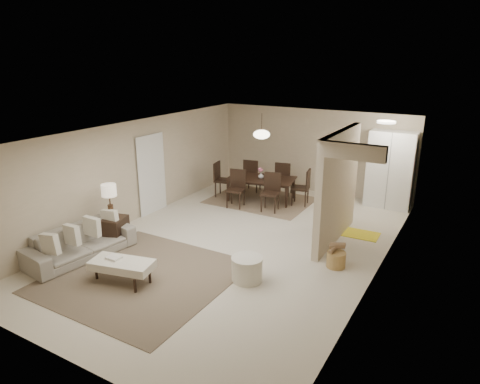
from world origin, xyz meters
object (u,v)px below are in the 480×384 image
Objects in this scene: ottoman_bench at (122,265)px; wicker_basket at (336,260)px; dining_table at (261,189)px; pantry_cabinet at (391,170)px; sofa at (80,243)px; round_pouf at (247,269)px; side_table at (113,230)px.

wicker_basket is (3.23, 2.53, -0.17)m from ottoman_bench.
wicker_basket is at bearing -52.81° from dining_table.
pantry_cabinet is 1.12× the size of dining_table.
dining_table is (-3.27, -1.28, -0.72)m from pantry_cabinet.
ottoman_bench is 3.36× the size of wicker_basket.
ottoman_bench is 4.11m from wicker_basket.
pantry_cabinet is at bearing -29.50° from sofa.
ottoman_bench is at bearing -116.55° from pantry_cabinet.
sofa is 3.55m from round_pouf.
ottoman_bench is 2.30m from round_pouf.
sofa is at bearing -165.49° from round_pouf.
ottoman_bench is (-3.34, -6.68, -0.72)m from pantry_cabinet.
pantry_cabinet reaches higher than dining_table.
sofa is at bearing -93.41° from side_table.
side_table is at bearing -119.85° from dining_table.
side_table is at bearing -163.38° from wicker_basket.
wicker_basket is 0.20× the size of dining_table.
ottoman_bench is (1.46, -0.30, 0.01)m from sofa.
pantry_cabinet is at bearing 50.19° from ottoman_bench.
ottoman_bench is 0.66× the size of dining_table.
dining_table reaches higher than side_table.
wicker_basket is at bearing -57.16° from sofa.
side_table is 4.50m from dining_table.
round_pouf is 1.84m from wicker_basket.
side_table is at bearing -179.18° from round_pouf.
pantry_cabinet is 1.68× the size of ottoman_bench.
side_table is (0.05, 0.84, -0.02)m from sofa.
ottoman_bench is 1.82m from side_table.
sofa is 5.20m from wicker_basket.
sofa is at bearing -126.97° from pantry_cabinet.
pantry_cabinet reaches higher than wicker_basket.
wicker_basket is (-0.10, -4.15, -0.89)m from pantry_cabinet.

